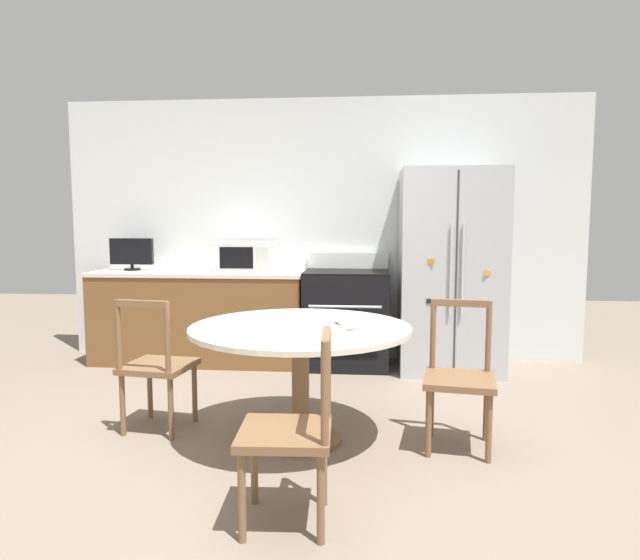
# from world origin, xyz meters

# --- Properties ---
(ground_plane) EXTENTS (14.00, 14.00, 0.00)m
(ground_plane) POSITION_xyz_m (0.00, 0.00, 0.00)
(ground_plane) COLOR gray
(back_wall) EXTENTS (5.20, 0.10, 2.60)m
(back_wall) POSITION_xyz_m (0.00, 2.65, 1.30)
(back_wall) COLOR silver
(back_wall) RESTS_ON ground_plane
(kitchen_counter) EXTENTS (2.08, 0.64, 0.90)m
(kitchen_counter) POSITION_xyz_m (-1.17, 2.29, 0.45)
(kitchen_counter) COLOR brown
(kitchen_counter) RESTS_ON ground_plane
(refrigerator) EXTENTS (0.93, 0.77, 1.86)m
(refrigerator) POSITION_xyz_m (1.24, 2.21, 0.93)
(refrigerator) COLOR #B2B5BA
(refrigerator) RESTS_ON ground_plane
(oven_range) EXTENTS (0.80, 0.68, 1.08)m
(oven_range) POSITION_xyz_m (0.28, 2.26, 0.47)
(oven_range) COLOR black
(oven_range) RESTS_ON ground_plane
(microwave) EXTENTS (0.55, 0.38, 0.29)m
(microwave) POSITION_xyz_m (-0.72, 2.35, 1.04)
(microwave) COLOR white
(microwave) RESTS_ON kitchen_counter
(countertop_tv) EXTENTS (0.43, 0.16, 0.32)m
(countertop_tv) POSITION_xyz_m (-1.87, 2.35, 1.07)
(countertop_tv) COLOR black
(countertop_tv) RESTS_ON kitchen_counter
(dining_table) EXTENTS (1.39, 1.39, 0.75)m
(dining_table) POSITION_xyz_m (0.07, 0.36, 0.63)
(dining_table) COLOR beige
(dining_table) RESTS_ON ground_plane
(dining_chair_right) EXTENTS (0.48, 0.48, 0.90)m
(dining_chair_right) POSITION_xyz_m (1.05, 0.36, 0.43)
(dining_chair_right) COLOR brown
(dining_chair_right) RESTS_ON ground_plane
(dining_chair_left) EXTENTS (0.47, 0.47, 0.90)m
(dining_chair_left) POSITION_xyz_m (-0.91, 0.46, 0.43)
(dining_chair_left) COLOR brown
(dining_chair_left) RESTS_ON ground_plane
(dining_chair_near) EXTENTS (0.44, 0.44, 0.90)m
(dining_chair_near) POSITION_xyz_m (0.15, -0.62, 0.43)
(dining_chair_near) COLOR brown
(dining_chair_near) RESTS_ON ground_plane
(candle_glass) EXTENTS (0.09, 0.09, 0.09)m
(candle_glass) POSITION_xyz_m (-0.00, 0.40, 0.78)
(candle_glass) COLOR silver
(candle_glass) RESTS_ON dining_table
(mail_stack) EXTENTS (0.32, 0.36, 0.02)m
(mail_stack) POSITION_xyz_m (0.42, 0.40, 0.76)
(mail_stack) COLOR white
(mail_stack) RESTS_ON dining_table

